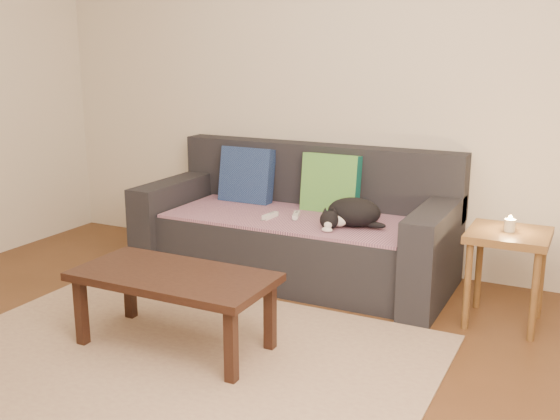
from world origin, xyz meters
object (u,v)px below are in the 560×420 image
at_px(wii_remote_a, 270,216).
at_px(cat, 352,213).
at_px(side_table, 508,248).
at_px(coffee_table, 174,283).
at_px(wii_remote_b, 296,215).
at_px(sofa, 298,232).

bearing_deg(wii_remote_a, cat, -79.78).
relative_size(side_table, coffee_table, 0.53).
distance_m(wii_remote_b, side_table, 1.36).
bearing_deg(sofa, wii_remote_b, -70.45).
height_order(sofa, wii_remote_b, sofa).
bearing_deg(cat, wii_remote_b, 154.17).
xyz_separation_m(sofa, side_table, (1.40, -0.22, 0.14)).
xyz_separation_m(wii_remote_b, coffee_table, (-0.13, -1.21, -0.09)).
bearing_deg(wii_remote_a, wii_remote_b, -53.86).
distance_m(cat, coffee_table, 1.29).
xyz_separation_m(wii_remote_b, side_table, (1.36, -0.11, -0.01)).
distance_m(cat, wii_remote_b, 0.41).
distance_m(cat, wii_remote_a, 0.56).
bearing_deg(side_table, coffee_table, -143.54).
distance_m(side_table, coffee_table, 1.85).
relative_size(sofa, wii_remote_b, 14.00).
bearing_deg(coffee_table, side_table, 36.46).
bearing_deg(side_table, wii_remote_a, 179.18).
bearing_deg(sofa, wii_remote_a, -117.98).
distance_m(sofa, coffee_table, 1.32).
xyz_separation_m(cat, wii_remote_a, (-0.55, -0.05, -0.07)).
bearing_deg(coffee_table, sofa, 86.20).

